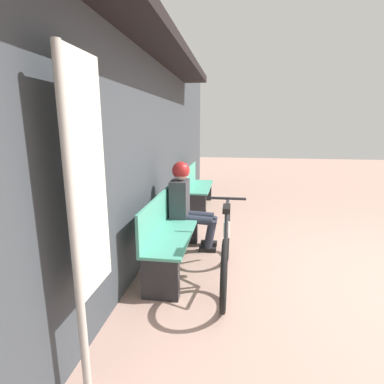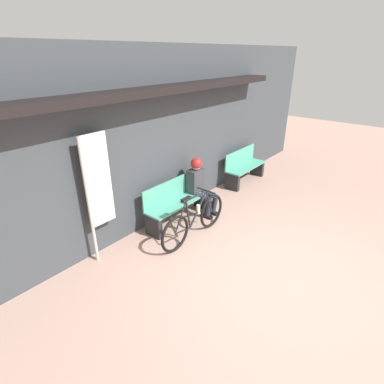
{
  "view_description": "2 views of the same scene",
  "coord_description": "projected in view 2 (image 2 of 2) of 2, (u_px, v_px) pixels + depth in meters",
  "views": [
    {
      "loc": [
        -2.96,
        1.53,
        1.64
      ],
      "look_at": [
        0.18,
        1.98,
        0.91
      ],
      "focal_mm": 28.0,
      "sensor_mm": 36.0,
      "label": 1
    },
    {
      "loc": [
        -3.58,
        -1.28,
        3.06
      ],
      "look_at": [
        0.11,
        1.76,
        0.81
      ],
      "focal_mm": 28.0,
      "sensor_mm": 36.0,
      "label": 2
    }
  ],
  "objects": [
    {
      "name": "person_seated",
      "position": [
        199.0,
        182.0,
        6.04
      ],
      "size": [
        0.34,
        0.61,
        1.17
      ],
      "color": "#2D3342",
      "rests_on": "ground_plane"
    },
    {
      "name": "bicycle",
      "position": [
        195.0,
        220.0,
        5.29
      ],
      "size": [
        1.67,
        0.4,
        0.89
      ],
      "color": "black",
      "rests_on": "ground_plane"
    },
    {
      "name": "park_bench_near",
      "position": [
        177.0,
        203.0,
        5.84
      ],
      "size": [
        1.51,
        0.42,
        0.83
      ],
      "color": "#51A88E",
      "rests_on": "ground_plane"
    },
    {
      "name": "storefront_wall",
      "position": [
        151.0,
        138.0,
        5.33
      ],
      "size": [
        12.0,
        0.56,
        3.2
      ],
      "color": "#3D4247",
      "rests_on": "ground_plane"
    },
    {
      "name": "banner_pole",
      "position": [
        96.0,
        188.0,
        4.44
      ],
      "size": [
        0.45,
        0.05,
        2.04
      ],
      "color": "#B7B2A8",
      "rests_on": "ground_plane"
    },
    {
      "name": "park_bench_far",
      "position": [
        244.0,
        168.0,
        7.62
      ],
      "size": [
        1.34,
        0.42,
        0.83
      ],
      "color": "#51A88E",
      "rests_on": "ground_plane"
    },
    {
      "name": "ground_plane",
      "position": [
        276.0,
        274.0,
        4.54
      ],
      "size": [
        24.0,
        24.0,
        0.0
      ],
      "primitive_type": "plane",
      "color": "tan"
    }
  ]
}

